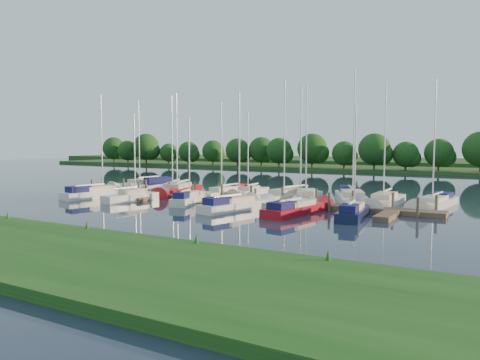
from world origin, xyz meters
The scene contains 24 objects.
ground centered at (0.00, 0.00, 0.00)m, with size 260.00×260.00×0.00m, color #1B2536.
near_bank centered at (0.00, -16.00, 0.25)m, with size 90.00×10.00×0.50m, color #184614.
dock centered at (0.00, 7.31, 0.20)m, with size 40.00×6.00×0.40m.
mooring_pilings centered at (0.00, 8.43, 0.60)m, with size 38.24×2.84×2.00m.
far_shore centered at (0.00, 75.00, 0.30)m, with size 180.00×30.00×0.60m, color #213E18.
distant_hill centered at (0.00, 100.00, 0.70)m, with size 220.00×40.00×1.40m, color #325625.
treeline centered at (2.74, 61.75, 4.13)m, with size 145.85×9.70×8.22m.
sailboat_n_0 centered at (-17.14, 14.19, 0.28)m, with size 3.15×9.20×11.63m.
motorboat centered at (-14.11, 13.57, 0.39)m, with size 4.05×6.89×1.98m.
sailboat_n_2 centered at (-9.84, 11.51, 0.28)m, with size 5.15×8.97×11.67m.
sailboat_n_3 centered at (-8.49, 10.72, 0.28)m, with size 3.74×9.32×11.82m.
sailboat_n_4 centered at (-2.53, 11.03, 0.33)m, with size 2.95×8.32×10.54m.
sailboat_n_5 centered at (-1.16, 14.06, 0.27)m, with size 2.15×7.61×9.64m.
sailboat_n_6 centered at (4.75, 11.04, 0.28)m, with size 4.41×9.82×12.43m.
sailboat_n_7 centered at (6.81, 11.26, 0.28)m, with size 4.68×9.25×11.85m.
sailboat_n_8 centered at (10.93, 12.92, 0.34)m, with size 5.86×10.44×13.39m.
sailboat_n_9 centered at (14.15, 12.25, 0.28)m, with size 2.27×9.34×11.95m.
sailboat_n_10 centered at (18.23, 13.66, 0.31)m, with size 3.28×9.54×11.86m.
sailboat_s_0 centered at (-14.02, 4.04, 0.34)m, with size 3.51×9.00×11.44m.
sailboat_s_1 centered at (-8.48, 3.31, 0.29)m, with size 2.69×7.03×9.22m.
sailboat_s_2 centered at (-2.52, 4.47, 0.34)m, with size 3.02×6.58×8.67m.
sailboat_s_3 centered at (3.65, 3.01, 0.34)m, with size 3.57×8.33×10.64m.
sailboat_s_4 centered at (9.09, 3.80, 0.32)m, with size 3.15×8.60×10.84m.
sailboat_s_5 centered at (13.66, 4.10, 0.33)m, with size 2.46×7.29×9.40m.
Camera 1 is at (24.11, -31.55, 5.80)m, focal length 35.00 mm.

